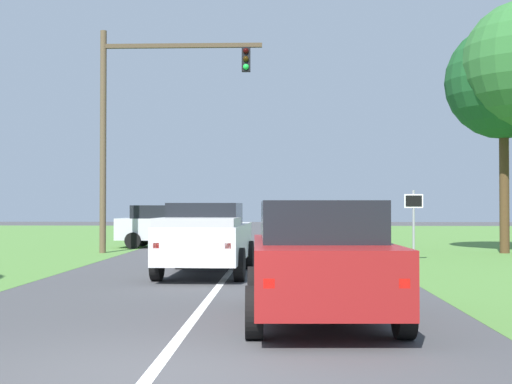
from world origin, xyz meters
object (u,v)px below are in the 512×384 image
object	(u,v)px
pickup_truck_lead	(206,237)
crossing_suv_far	(168,225)
oak_tree_right	(504,82)
red_suv_near	(319,257)
keep_moving_sign	(414,216)
traffic_light	(141,110)

from	to	relation	value
pickup_truck_lead	crossing_suv_far	xyz separation A→B (m)	(-2.92, 11.92, -0.03)
oak_tree_right	red_suv_near	bearing A→B (deg)	-116.24
keep_moving_sign	oak_tree_right	bearing A→B (deg)	44.70
traffic_light	red_suv_near	bearing A→B (deg)	-69.15
red_suv_near	crossing_suv_far	size ratio (longest dim) A/B	1.13
red_suv_near	oak_tree_right	world-z (taller)	oak_tree_right
pickup_truck_lead	oak_tree_right	world-z (taller)	oak_tree_right
keep_moving_sign	oak_tree_right	size ratio (longest dim) A/B	0.26
pickup_truck_lead	oak_tree_right	distance (m)	14.65
traffic_light	oak_tree_right	world-z (taller)	oak_tree_right
red_suv_near	oak_tree_right	bearing A→B (deg)	63.76
red_suv_near	pickup_truck_lead	xyz separation A→B (m)	(-2.52, 7.15, -0.01)
pickup_truck_lead	red_suv_near	bearing A→B (deg)	-70.60
pickup_truck_lead	crossing_suv_far	world-z (taller)	pickup_truck_lead
red_suv_near	keep_moving_sign	bearing A→B (deg)	72.69
crossing_suv_far	pickup_truck_lead	bearing A→B (deg)	-76.21
pickup_truck_lead	keep_moving_sign	bearing A→B (deg)	36.85
red_suv_near	pickup_truck_lead	distance (m)	7.58
oak_tree_right	crossing_suv_far	world-z (taller)	oak_tree_right
oak_tree_right	crossing_suv_far	bearing A→B (deg)	166.67
red_suv_near	traffic_light	size ratio (longest dim) A/B	0.58
traffic_light	keep_moving_sign	size ratio (longest dim) A/B	3.69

